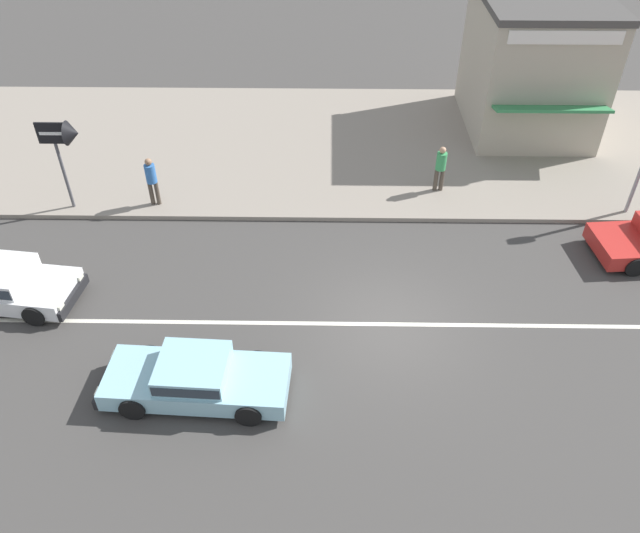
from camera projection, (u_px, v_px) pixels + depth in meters
ground_plane at (390, 324)px, 16.40m from camera, size 160.00×160.00×0.00m
lane_centre_stripe at (390, 324)px, 16.40m from camera, size 50.40×0.14×0.01m
kerb_strip at (372, 145)px, 23.83m from camera, size 68.00×10.00×0.15m
hatchback_white_0 at (4, 283)px, 16.79m from camera, size 3.73×2.14×1.10m
sedan_pale_blue_2 at (195, 378)px, 14.31m from camera, size 4.40×1.92×1.06m
arrow_signboard at (69, 137)px, 18.80m from camera, size 1.27×0.76×3.04m
pedestrian_mid_kerb at (441, 165)px, 20.62m from camera, size 0.34×0.34×1.62m
pedestrian_by_shop at (151, 178)px, 19.94m from camera, size 0.34×0.34×1.68m
shopfront_corner_warung at (533, 64)px, 23.46m from camera, size 4.49×6.18×4.92m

